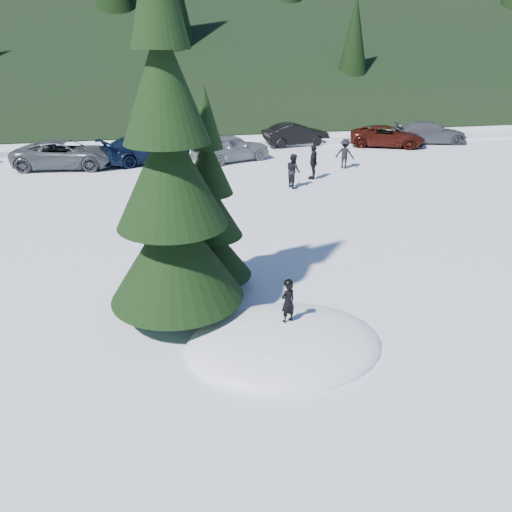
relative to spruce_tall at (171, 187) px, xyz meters
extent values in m
plane|color=white|center=(2.20, -1.80, -3.32)|extent=(200.00, 200.00, 0.00)
ellipsoid|color=white|center=(2.20, -1.80, -3.32)|extent=(4.48, 3.52, 0.96)
cylinder|color=#312010|center=(0.00, 0.00, -2.62)|extent=(0.38, 0.38, 1.40)
cone|color=black|center=(0.00, 0.00, -1.53)|extent=(3.20, 3.20, 2.46)
cone|color=black|center=(0.00, 0.00, 0.33)|extent=(2.54, 2.54, 2.46)
cone|color=black|center=(0.00, 0.00, 2.19)|extent=(1.88, 1.88, 2.46)
cylinder|color=#312010|center=(1.00, 1.40, -2.82)|extent=(0.26, 0.26, 1.00)
cone|color=black|center=(1.00, 1.40, -2.16)|extent=(2.20, 2.20, 1.52)
cone|color=black|center=(1.00, 1.40, -1.01)|extent=(1.75, 1.75, 1.52)
cone|color=black|center=(1.00, 1.40, 0.14)|extent=(1.29, 1.29, 1.52)
cone|color=black|center=(1.00, 1.40, 1.29)|extent=(0.84, 0.84, 1.52)
imported|color=black|center=(2.33, -1.57, -2.35)|extent=(0.42, 0.34, 0.98)
imported|color=black|center=(6.11, 10.85, -2.54)|extent=(0.73, 0.86, 1.57)
imported|color=black|center=(7.50, 12.13, -2.47)|extent=(0.82, 1.07, 1.69)
imported|color=black|center=(9.86, 13.91, -2.54)|extent=(1.15, 1.05, 1.56)
imported|color=#515559|center=(-4.69, 17.18, -2.58)|extent=(5.64, 3.21, 1.49)
imported|color=black|center=(-0.44, 17.68, -2.57)|extent=(5.55, 4.02, 1.49)
imported|color=gray|center=(4.21, 16.90, -2.55)|extent=(4.86, 3.28, 1.54)
imported|color=black|center=(9.14, 20.59, -2.61)|extent=(4.47, 2.11, 1.42)
imported|color=#3D110B|center=(14.81, 19.02, -2.66)|extent=(5.19, 3.90, 1.31)
imported|color=#51535A|center=(18.11, 19.47, -2.62)|extent=(5.10, 2.95, 1.39)
camera|label=1|loc=(-0.47, -10.94, 2.98)|focal=35.00mm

